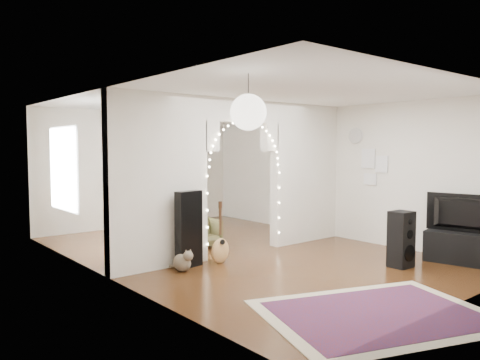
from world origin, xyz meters
TOP-DOWN VIEW (x-y plane):
  - floor at (0.00, 0.00)m, footprint 7.50×7.50m
  - ceiling at (0.00, 0.00)m, footprint 5.00×7.50m
  - wall_back at (0.00, 3.75)m, footprint 5.00×0.02m
  - wall_front at (0.00, -3.75)m, footprint 5.00×0.02m
  - wall_left at (-2.50, 0.00)m, footprint 0.02×7.50m
  - wall_right at (2.50, 0.00)m, footprint 0.02×7.50m
  - divider_wall at (0.00, 0.00)m, footprint 5.00×0.20m
  - fairy_lights at (0.00, -0.13)m, footprint 1.64×0.04m
  - window at (-2.47, 1.80)m, footprint 0.04×1.20m
  - wall_clock at (2.48, -0.60)m, footprint 0.03×0.31m
  - picture_frames at (2.48, -1.00)m, footprint 0.02×0.50m
  - paper_lantern at (-1.90, -2.40)m, footprint 0.40×0.40m
  - ceiling_fan at (0.00, 2.00)m, footprint 1.10×1.10m
  - area_rug at (-0.81, -3.36)m, footprint 3.00×2.62m
  - guitar_case at (-1.27, -0.25)m, footprint 0.48×0.23m
  - acoustic_guitar at (-0.75, -0.38)m, footprint 0.34×0.13m
  - tabby_cat at (-1.49, -0.41)m, footprint 0.27×0.55m
  - floor_speaker at (1.27, -2.37)m, footprint 0.35×0.32m
  - media_console at (2.20, -2.83)m, footprint 0.59×1.06m
  - tv at (2.20, -2.83)m, footprint 0.35×1.08m
  - bookcase at (0.01, 3.50)m, footprint 1.61×1.03m
  - dining_table at (-0.17, 3.31)m, footprint 1.27×0.91m
  - flower_vase at (-0.17, 3.31)m, footprint 0.20×0.20m
  - dining_chair_left at (-0.30, 1.90)m, footprint 0.56×0.58m
  - dining_chair_right at (-0.26, 0.81)m, footprint 0.64×0.66m

SIDE VIEW (x-z plane):
  - floor at x=0.00m, z-range 0.00..0.00m
  - area_rug at x=-0.81m, z-range 0.00..0.02m
  - tabby_cat at x=-1.49m, z-range -0.03..0.33m
  - media_console at x=2.20m, z-range 0.00..0.50m
  - dining_chair_left at x=-0.30m, z-range 0.00..0.51m
  - dining_chair_right at x=-0.26m, z-range 0.00..0.54m
  - acoustic_guitar at x=-0.75m, z-range -0.05..0.80m
  - floor_speaker at x=1.27m, z-range 0.00..0.88m
  - guitar_case at x=-1.27m, z-range 0.00..1.19m
  - dining_table at x=-0.17m, z-range 0.30..1.06m
  - tv at x=2.20m, z-range 0.50..1.12m
  - bookcase at x=0.01m, z-range 0.00..1.63m
  - flower_vase at x=-0.17m, z-range 0.76..0.95m
  - wall_back at x=0.00m, z-range 0.00..2.70m
  - wall_front at x=0.00m, z-range 0.00..2.70m
  - wall_left at x=-2.50m, z-range 0.00..2.70m
  - wall_right at x=2.50m, z-range 0.00..2.70m
  - divider_wall at x=0.00m, z-range 0.07..2.77m
  - window at x=-2.47m, z-range 0.80..2.20m
  - picture_frames at x=2.48m, z-range 1.15..1.85m
  - fairy_lights at x=0.00m, z-range 0.75..2.35m
  - wall_clock at x=2.48m, z-range 1.95..2.25m
  - paper_lantern at x=-1.90m, z-range 2.05..2.45m
  - ceiling_fan at x=0.00m, z-range 2.25..2.55m
  - ceiling at x=0.00m, z-range 2.69..2.71m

